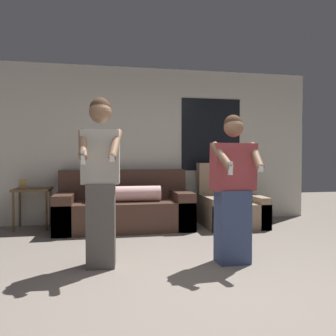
{
  "coord_description": "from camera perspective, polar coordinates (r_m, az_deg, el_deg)",
  "views": [
    {
      "loc": [
        -0.77,
        -2.65,
        1.12
      ],
      "look_at": [
        -0.14,
        0.72,
        1.02
      ],
      "focal_mm": 35.0,
      "sensor_mm": 36.0,
      "label": 1
    }
  ],
  "objects": [
    {
      "name": "ground_plane",
      "position": [
        2.98,
        5.6,
        -20.42
      ],
      "size": [
        14.0,
        14.0,
        0.0
      ],
      "primitive_type": "plane",
      "color": "slate"
    },
    {
      "name": "wall_back",
      "position": [
        5.82,
        -2.71,
        4.01
      ],
      "size": [
        5.84,
        0.07,
        2.7
      ],
      "color": "beige",
      "rests_on": "ground_plane"
    },
    {
      "name": "couch",
      "position": [
        5.33,
        -7.55,
        -6.92
      ],
      "size": [
        2.1,
        0.95,
        0.93
      ],
      "color": "#472D23",
      "rests_on": "ground_plane"
    },
    {
      "name": "armchair",
      "position": [
        5.61,
        10.8,
        -6.57
      ],
      "size": [
        0.97,
        0.9,
        1.04
      ],
      "color": "#937A60",
      "rests_on": "ground_plane"
    },
    {
      "name": "side_table",
      "position": [
        5.63,
        -22.56,
        -4.26
      ],
      "size": [
        0.56,
        0.46,
        0.79
      ],
      "color": "brown",
      "rests_on": "ground_plane"
    },
    {
      "name": "person_left",
      "position": [
        3.43,
        -11.63,
        -1.94
      ],
      "size": [
        0.45,
        0.48,
        1.74
      ],
      "color": "#56514C",
      "rests_on": "ground_plane"
    },
    {
      "name": "person_right",
      "position": [
        3.56,
        11.26,
        -3.71
      ],
      "size": [
        0.52,
        0.47,
        1.58
      ],
      "color": "#384770",
      "rests_on": "ground_plane"
    }
  ]
}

